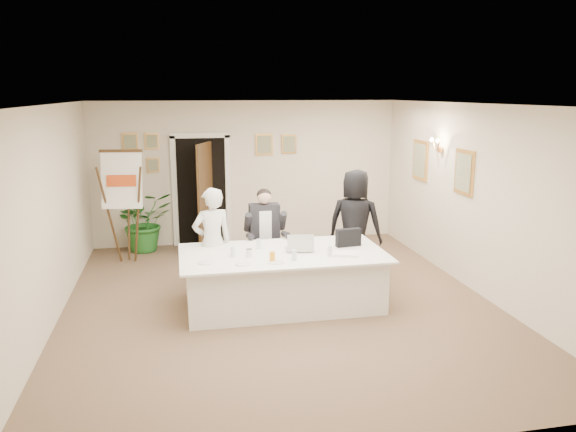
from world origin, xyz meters
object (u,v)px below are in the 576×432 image
Objects in this scene: flip_chart at (125,212)px; laptop at (299,241)px; laptop_bag at (348,238)px; potted_palm at (144,222)px; conference_table at (283,278)px; steel_jug at (249,253)px; seated_man at (265,234)px; oj_glass at (272,257)px; standing_woman at (355,224)px; standing_man at (212,242)px; paper_stack at (346,254)px.

laptop is at bearing -44.28° from flip_chart.
potted_palm is at bearing 126.14° from laptop_bag.
flip_chart is (-2.31, 2.55, 0.51)m from conference_table.
laptop is 3.47× the size of steel_jug.
seated_man is at bearing 113.52° from laptop.
potted_palm is at bearing 142.29° from seated_man.
steel_jug is (-0.27, 0.28, -0.01)m from oj_glass.
laptop reaches higher than laptop_bag.
standing_woman reaches higher than potted_palm.
flip_chart reaches higher than steel_jug.
potted_palm reaches higher than oj_glass.
conference_table is 1.90× the size of seated_man.
standing_man is 1.22m from oj_glass.
paper_stack is at bearing -119.33° from laptop_bag.
standing_man is 2.93m from potted_palm.
laptop_bag is (0.75, 0.07, -0.01)m from laptop.
potted_palm is (0.28, 0.73, -0.34)m from flip_chart.
laptop_bag reaches higher than conference_table.
conference_table is at bearing 132.67° from standing_man.
potted_palm is 8.68× the size of oj_glass.
standing_woman is 2.10m from oj_glass.
paper_stack is (1.76, -0.89, -0.02)m from standing_man.
flip_chart is at bearing -110.68° from potted_palm.
standing_man is 0.92× the size of standing_woman.
standing_woman is at bearing 46.87° from laptop.
flip_chart is at bearing 124.30° from steel_jug.
laptop_bag is at bearing -36.24° from flip_chart.
laptop_bag is 1.10× the size of paper_stack.
standing_woman is at bearing 2.96° from seated_man.
potted_palm is 4.38m from laptop_bag.
standing_woman is at bearing 66.85° from paper_stack.
steel_jug is (-1.48, -0.25, -0.07)m from laptop_bag.
paper_stack reaches higher than conference_table.
potted_palm is 3.06× the size of laptop_bag.
steel_jug is at bearing -65.55° from potted_palm.
seated_man is 2.91m from potted_palm.
paper_stack is (-0.17, -0.44, -0.11)m from laptop_bag.
standing_man is at bearing -67.83° from potted_palm.
standing_man is at bearing 39.57° from standing_woman.
standing_man reaches higher than laptop_bag.
oj_glass is (2.10, -2.95, -0.07)m from flip_chart.
flip_chart reaches higher than potted_palm.
paper_stack is 2.58× the size of oj_glass.
flip_chart is 4.24m from paper_stack.
standing_woman is 2.16m from steel_jug.
potted_palm is 3.36× the size of paper_stack.
seated_man is 0.84× the size of standing_woman.
standing_woman is 4.12m from potted_palm.
seated_man reaches higher than oj_glass.
steel_jug is at bearing -55.70° from flip_chart.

